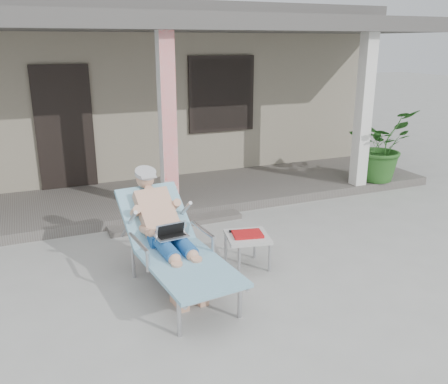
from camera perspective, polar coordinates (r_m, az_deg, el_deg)
name	(u,v)px	position (r m, az deg, el deg)	size (l,w,h in m)	color
ground	(225,280)	(5.52, 0.08, -10.50)	(60.00, 60.00, 0.00)	#9E9E99
house	(113,85)	(11.19, -13.20, 12.37)	(10.40, 5.40, 3.30)	gray
porch_deck	(156,198)	(8.13, -8.13, -0.68)	(10.00, 2.00, 0.15)	#605B56
porch_overhang	(150,29)	(7.67, -8.93, 18.81)	(10.00, 2.30, 2.85)	silver
porch_step	(177,222)	(7.09, -5.72, -3.66)	(2.00, 0.30, 0.07)	#605B56
lounger	(169,218)	(5.15, -6.64, -3.09)	(0.94, 2.03, 1.29)	#B7B7BC
side_table	(247,238)	(5.66, 2.84, -5.59)	(0.59, 0.59, 0.45)	#B6B6B1
potted_palm	(380,145)	(9.14, 18.21, 5.37)	(1.17, 1.02, 1.30)	#26591E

